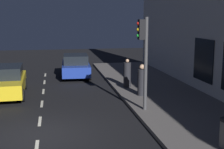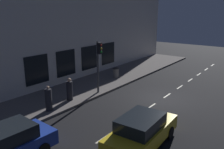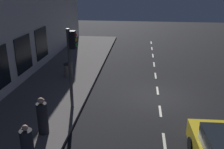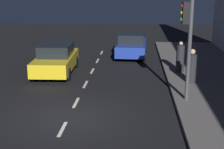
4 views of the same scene
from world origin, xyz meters
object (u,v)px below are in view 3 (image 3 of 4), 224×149
at_px(traffic_light, 71,57).
at_px(pedestrian_1, 43,117).
at_px(trash_bin, 68,70).
at_px(pedestrian_0, 28,148).

bearing_deg(traffic_light, pedestrian_1, 75.02).
relative_size(traffic_light, pedestrian_1, 2.47).
bearing_deg(trash_bin, pedestrian_0, 97.38).
relative_size(traffic_light, pedestrian_0, 2.46).
distance_m(traffic_light, pedestrian_0, 4.93).
xyz_separation_m(traffic_light, pedestrian_0, (0.38, 4.52, -1.92)).
bearing_deg(traffic_light, pedestrian_0, 85.17).
distance_m(traffic_light, pedestrian_1, 3.20).
bearing_deg(pedestrian_1, trash_bin, 146.20).
relative_size(pedestrian_1, trash_bin, 1.81).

